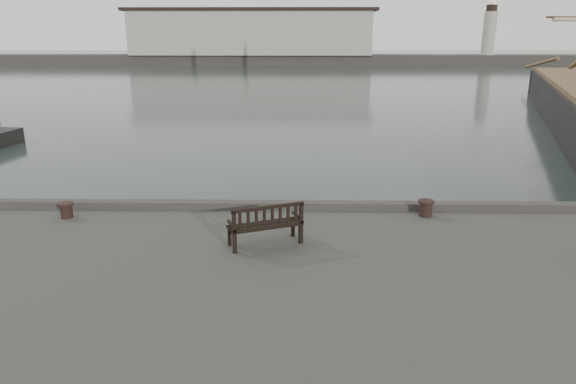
{
  "coord_description": "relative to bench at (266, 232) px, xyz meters",
  "views": [
    {
      "loc": [
        1.02,
        -12.11,
        5.66
      ],
      "look_at": [
        0.82,
        -0.5,
        2.1
      ],
      "focal_mm": 32.0,
      "sensor_mm": 36.0,
      "label": 1
    }
  ],
  "objects": [
    {
      "name": "ground",
      "position": [
        -0.39,
        2.41,
        -1.84
      ],
      "size": [
        400.0,
        400.0,
        0.0
      ],
      "primitive_type": "plane",
      "color": "black",
      "rests_on": "ground"
    },
    {
      "name": "bollard_left",
      "position": [
        -4.76,
        1.54,
        -0.1
      ],
      "size": [
        0.41,
        0.41,
        0.36
      ],
      "primitive_type": "cylinder",
      "rotation": [
        0.0,
        0.0,
        -0.23
      ],
      "color": "black",
      "rests_on": "quay"
    },
    {
      "name": "bollard_right",
      "position": [
        3.67,
        1.79,
        -0.08
      ],
      "size": [
        0.44,
        0.44,
        0.39
      ],
      "primitive_type": "cylinder",
      "rotation": [
        0.0,
        0.0,
        0.21
      ],
      "color": "black",
      "rests_on": "quay"
    },
    {
      "name": "breakwater",
      "position": [
        -4.95,
        94.41,
        2.46
      ],
      "size": [
        140.0,
        9.5,
        12.2
      ],
      "color": "#383530",
      "rests_on": "ground"
    },
    {
      "name": "bench",
      "position": [
        0.0,
        0.0,
        0.0
      ],
      "size": [
        1.59,
        1.04,
        0.86
      ],
      "rotation": [
        0.0,
        0.0,
        0.38
      ],
      "color": "black",
      "rests_on": "quay"
    }
  ]
}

